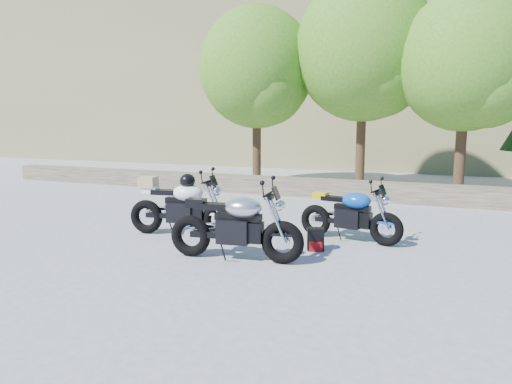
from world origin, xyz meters
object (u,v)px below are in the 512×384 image
(blue_bike, at_px, (350,215))
(white_bike, at_px, (181,205))
(silver_bike, at_px, (236,227))
(backpack, at_px, (315,239))

(blue_bike, bearing_deg, white_bike, -154.06)
(silver_bike, height_order, blue_bike, silver_bike)
(white_bike, relative_size, blue_bike, 1.10)
(white_bike, height_order, blue_bike, white_bike)
(white_bike, distance_m, blue_bike, 2.95)
(silver_bike, height_order, backpack, silver_bike)
(white_bike, bearing_deg, blue_bike, 6.68)
(blue_bike, bearing_deg, silver_bike, -116.11)
(silver_bike, xyz_separation_m, white_bike, (-1.55, 0.95, 0.05))
(blue_bike, bearing_deg, backpack, -105.36)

